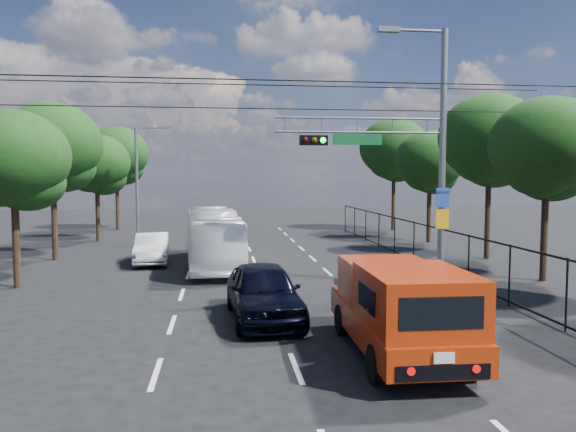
{
  "coord_description": "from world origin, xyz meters",
  "views": [
    {
      "loc": [
        -1.6,
        -11.86,
        4.2
      ],
      "look_at": [
        0.71,
        7.36,
        2.8
      ],
      "focal_mm": 35.0,
      "sensor_mm": 36.0,
      "label": 1
    }
  ],
  "objects": [
    {
      "name": "white_bus",
      "position": [
        -2.0,
        14.27,
        1.33
      ],
      "size": [
        2.86,
        9.65,
        2.65
      ],
      "primitive_type": "imported",
      "rotation": [
        0.0,
        0.0,
        0.07
      ],
      "color": "silver",
      "rests_on": "ground"
    },
    {
      "name": "tree_left_d",
      "position": [
        -9.38,
        25.02,
        4.72
      ],
      "size": [
        4.2,
        4.2,
        6.83
      ],
      "color": "black",
      "rests_on": "ground"
    },
    {
      "name": "signal_mast",
      "position": [
        5.28,
        7.99,
        5.24
      ],
      "size": [
        6.43,
        0.39,
        9.5
      ],
      "color": "slate",
      "rests_on": "ground"
    },
    {
      "name": "tree_right_e",
      "position": [
        11.62,
        30.02,
        5.94
      ],
      "size": [
        5.28,
        5.28,
        8.58
      ],
      "color": "black",
      "rests_on": "ground"
    },
    {
      "name": "tree_right_b",
      "position": [
        11.22,
        9.02,
        5.06
      ],
      "size": [
        4.5,
        4.5,
        7.31
      ],
      "color": "black",
      "rests_on": "ground"
    },
    {
      "name": "tree_left_c",
      "position": [
        -9.78,
        17.02,
        5.4
      ],
      "size": [
        4.8,
        4.8,
        7.8
      ],
      "color": "black",
      "rests_on": "ground"
    },
    {
      "name": "white_van",
      "position": [
        -4.91,
        15.49,
        0.71
      ],
      "size": [
        1.79,
        4.41,
        1.42
      ],
      "primitive_type": "imported",
      "rotation": [
        0.0,
        0.0,
        0.07
      ],
      "color": "silver",
      "rests_on": "ground"
    },
    {
      "name": "utility_wires",
      "position": [
        0.0,
        8.83,
        7.23
      ],
      "size": [
        22.0,
        5.04,
        0.74
      ],
      "color": "black",
      "rests_on": "ground"
    },
    {
      "name": "navy_hatchback",
      "position": [
        -0.38,
        4.23,
        0.83
      ],
      "size": [
        2.25,
        4.96,
        1.65
      ],
      "primitive_type": "imported",
      "rotation": [
        0.0,
        0.0,
        0.06
      ],
      "color": "black",
      "rests_on": "ground"
    },
    {
      "name": "tree_right_d",
      "position": [
        11.42,
        22.02,
        4.85
      ],
      "size": [
        4.32,
        4.32,
        7.02
      ],
      "color": "black",
      "rests_on": "ground"
    },
    {
      "name": "lane_markings",
      "position": [
        -0.0,
        14.0,
        0.01
      ],
      "size": [
        6.12,
        38.0,
        0.01
      ],
      "color": "beige",
      "rests_on": "ground"
    },
    {
      "name": "red_pickup",
      "position": [
        2.5,
        0.57,
        1.17
      ],
      "size": [
        2.29,
        5.97,
        2.2
      ],
      "color": "black",
      "rests_on": "ground"
    },
    {
      "name": "tree_right_c",
      "position": [
        11.82,
        15.02,
        5.73
      ],
      "size": [
        5.1,
        5.1,
        8.29
      ],
      "color": "black",
      "rests_on": "ground"
    },
    {
      "name": "streetlight_left",
      "position": [
        -6.33,
        22.0,
        3.94
      ],
      "size": [
        2.09,
        0.22,
        7.08
      ],
      "color": "slate",
      "rests_on": "ground"
    },
    {
      "name": "fence_right",
      "position": [
        7.6,
        12.17,
        1.03
      ],
      "size": [
        0.06,
        34.03,
        2.0
      ],
      "color": "black",
      "rests_on": "ground"
    },
    {
      "name": "ground",
      "position": [
        0.0,
        0.0,
        0.0
      ],
      "size": [
        120.0,
        120.0,
        0.0
      ],
      "primitive_type": "plane",
      "color": "black",
      "rests_on": "ground"
    },
    {
      "name": "tree_left_e",
      "position": [
        -9.58,
        33.02,
        5.53
      ],
      "size": [
        4.92,
        4.92,
        7.99
      ],
      "color": "black",
      "rests_on": "ground"
    },
    {
      "name": "tree_left_b",
      "position": [
        -9.18,
        10.02,
        4.58
      ],
      "size": [
        4.08,
        4.08,
        6.63
      ],
      "color": "black",
      "rests_on": "ground"
    }
  ]
}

